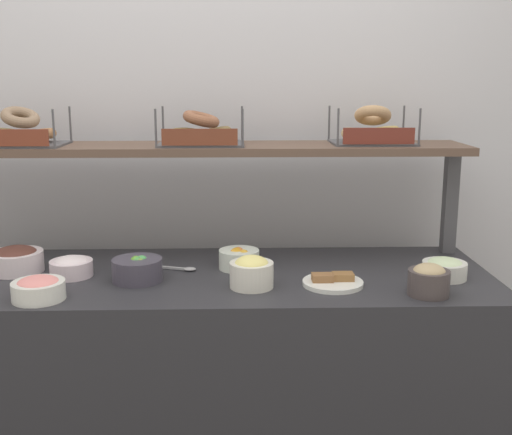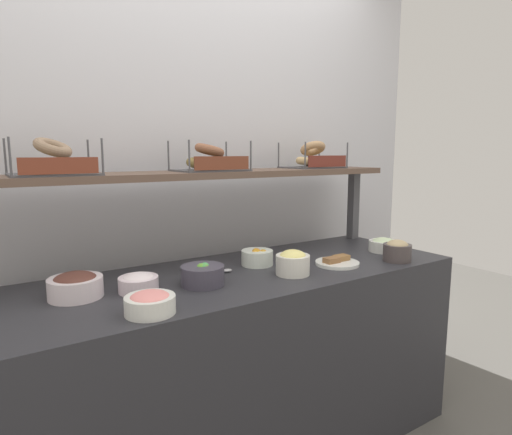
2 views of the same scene
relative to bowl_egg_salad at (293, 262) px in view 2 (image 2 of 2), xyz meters
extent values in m
cube|color=silver|center=(-0.18, 0.70, 0.30)|extent=(3.26, 0.06, 2.40)
cube|color=#2D2D33|center=(-0.18, 0.15, -0.48)|extent=(2.06, 0.70, 0.85)
cube|color=#4C4C51|center=(0.79, 0.42, 0.15)|extent=(0.05, 0.05, 0.40)
cube|color=brown|center=(-0.18, 0.42, 0.36)|extent=(2.02, 0.32, 0.03)
cylinder|color=white|center=(0.00, 0.00, -0.01)|extent=(0.15, 0.15, 0.08)
ellipsoid|color=#F9EC86|center=(0.00, 0.00, 0.02)|extent=(0.11, 0.11, 0.06)
cylinder|color=white|center=(0.67, 0.08, -0.02)|extent=(0.15, 0.15, 0.06)
ellipsoid|color=#D8F0BC|center=(0.67, 0.08, 0.00)|extent=(0.12, 0.12, 0.04)
cylinder|color=white|center=(-0.67, -0.10, -0.02)|extent=(0.16, 0.16, 0.06)
ellipsoid|color=pink|center=(-0.67, -0.10, 0.00)|extent=(0.13, 0.13, 0.04)
cylinder|color=white|center=(-0.84, 0.20, -0.02)|extent=(0.19, 0.19, 0.07)
ellipsoid|color=brown|center=(-0.84, 0.20, 0.01)|extent=(0.15, 0.15, 0.05)
cylinder|color=white|center=(-0.63, 0.14, -0.02)|extent=(0.15, 0.15, 0.06)
ellipsoid|color=white|center=(-0.63, 0.14, 0.00)|extent=(0.12, 0.12, 0.04)
cylinder|color=white|center=(-0.04, 0.21, -0.02)|extent=(0.15, 0.15, 0.07)
sphere|color=gold|center=(-0.06, 0.20, 0.01)|extent=(0.03, 0.03, 0.03)
sphere|color=#F09043|center=(-0.04, 0.22, 0.01)|extent=(0.04, 0.04, 0.04)
sphere|color=gold|center=(-0.02, 0.19, 0.01)|extent=(0.04, 0.04, 0.04)
sphere|color=orange|center=(-0.04, 0.21, 0.01)|extent=(0.04, 0.04, 0.04)
sphere|color=orange|center=(-0.05, 0.21, 0.01)|extent=(0.04, 0.04, 0.04)
cylinder|color=#443F4E|center=(-0.39, 0.08, -0.01)|extent=(0.17, 0.17, 0.08)
sphere|color=olive|center=(-0.39, 0.08, 0.01)|extent=(0.04, 0.04, 0.04)
sphere|color=#53AB4E|center=(-0.39, 0.08, 0.01)|extent=(0.04, 0.04, 0.04)
sphere|color=#6D9B40|center=(-0.38, 0.07, 0.01)|extent=(0.03, 0.03, 0.03)
sphere|color=#67B039|center=(-0.39, 0.08, 0.01)|extent=(0.04, 0.04, 0.04)
sphere|color=#50AE5A|center=(-0.37, 0.09, 0.01)|extent=(0.04, 0.04, 0.04)
cylinder|color=#483F3F|center=(0.56, -0.10, -0.01)|extent=(0.13, 0.13, 0.08)
ellipsoid|color=tan|center=(0.56, -0.10, 0.02)|extent=(0.10, 0.10, 0.06)
cylinder|color=white|center=(0.27, 0.01, -0.05)|extent=(0.20, 0.20, 0.01)
cube|color=#8D5F39|center=(0.24, 0.01, -0.03)|extent=(0.07, 0.05, 0.02)
cube|color=olive|center=(0.31, 0.02, -0.03)|extent=(0.07, 0.05, 0.02)
cube|color=#B7B7BC|center=(-0.30, 0.21, -0.05)|extent=(0.14, 0.05, 0.01)
ellipsoid|color=#B7B7BC|center=(-0.22, 0.18, -0.04)|extent=(0.04, 0.03, 0.01)
cube|color=#4C4C51|center=(-0.85, 0.40, 0.38)|extent=(0.31, 0.24, 0.01)
cylinder|color=#4C4C51|center=(-1.00, 0.28, 0.45)|extent=(0.01, 0.01, 0.14)
cylinder|color=#4C4C51|center=(-0.70, 0.28, 0.45)|extent=(0.01, 0.01, 0.14)
cylinder|color=#4C4C51|center=(-1.00, 0.51, 0.45)|extent=(0.01, 0.01, 0.14)
cylinder|color=#4C4C51|center=(-0.70, 0.51, 0.45)|extent=(0.01, 0.01, 0.14)
cube|color=brown|center=(-0.85, 0.28, 0.42)|extent=(0.27, 0.01, 0.06)
torus|color=#9A8956|center=(-0.90, 0.37, 0.42)|extent=(0.20, 0.20, 0.06)
torus|color=#A06C45|center=(-0.80, 0.43, 0.41)|extent=(0.19, 0.19, 0.06)
torus|color=#90745B|center=(-0.85, 0.40, 0.48)|extent=(0.20, 0.20, 0.09)
cube|color=#4C4C51|center=(-0.18, 0.41, 0.38)|extent=(0.32, 0.24, 0.01)
cylinder|color=#4C4C51|center=(-0.34, 0.29, 0.45)|extent=(0.01, 0.01, 0.14)
cylinder|color=#4C4C51|center=(-0.03, 0.29, 0.45)|extent=(0.01, 0.01, 0.14)
cylinder|color=#4C4C51|center=(-0.34, 0.52, 0.45)|extent=(0.01, 0.01, 0.14)
cylinder|color=#4C4C51|center=(-0.03, 0.52, 0.45)|extent=(0.01, 0.01, 0.14)
cube|color=brown|center=(-0.18, 0.29, 0.42)|extent=(0.27, 0.01, 0.06)
torus|color=brown|center=(-0.24, 0.38, 0.41)|extent=(0.19, 0.19, 0.06)
torus|color=brown|center=(-0.13, 0.44, 0.42)|extent=(0.15, 0.15, 0.06)
torus|color=#8D593F|center=(-0.18, 0.41, 0.47)|extent=(0.17, 0.17, 0.07)
cube|color=#4C4C51|center=(0.47, 0.43, 0.38)|extent=(0.31, 0.24, 0.01)
cylinder|color=#4C4C51|center=(0.32, 0.32, 0.45)|extent=(0.01, 0.01, 0.14)
cylinder|color=#4C4C51|center=(0.62, 0.32, 0.45)|extent=(0.01, 0.01, 0.14)
cylinder|color=#4C4C51|center=(0.32, 0.55, 0.45)|extent=(0.01, 0.01, 0.14)
cylinder|color=#4C4C51|center=(0.62, 0.55, 0.45)|extent=(0.01, 0.01, 0.14)
cube|color=maroon|center=(0.47, 0.31, 0.42)|extent=(0.26, 0.01, 0.06)
torus|color=tan|center=(0.42, 0.40, 0.41)|extent=(0.18, 0.18, 0.06)
torus|color=tan|center=(0.52, 0.47, 0.42)|extent=(0.17, 0.16, 0.06)
torus|color=tan|center=(0.47, 0.43, 0.48)|extent=(0.16, 0.17, 0.09)
camera|label=1|loc=(-0.04, -2.01, 0.62)|focal=44.67mm
camera|label=2|loc=(-1.12, -1.41, 0.47)|focal=30.30mm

